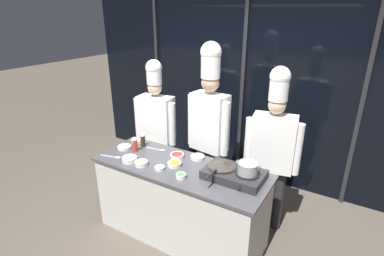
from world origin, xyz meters
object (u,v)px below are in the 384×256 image
serving_spoon_slotted (115,157)px  chef_head (156,121)px  prep_bowl_noodles (198,157)px  serving_spoon_solid (160,150)px  portable_stove (234,174)px  prep_bowl_mushrooms (141,163)px  chef_line (273,143)px  prep_bowl_rice (160,168)px  prep_bowl_scallions (181,176)px  prep_bowl_shrimp (124,147)px  prep_bowl_chili_flakes (177,155)px  prep_bowl_carrots (175,164)px  frying_pan (222,165)px  prep_bowl_onion (130,159)px  prep_bowl_ginger (137,140)px  stock_pot (248,168)px  squeeze_bottle_soy (143,140)px  chef_sous (209,119)px  squeeze_bottle_chili (135,144)px

serving_spoon_slotted → chef_head: (-0.06, 0.85, 0.15)m
prep_bowl_noodles → serving_spoon_solid: 0.49m
portable_stove → prep_bowl_mushrooms: bearing=-164.6°
serving_spoon_slotted → chef_line: size_ratio=0.13×
serving_spoon_solid → prep_bowl_rice: bearing=-53.1°
prep_bowl_rice → chef_head: (-0.65, 0.80, 0.14)m
prep_bowl_mushrooms → prep_bowl_scallions: (0.50, 0.00, -0.00)m
prep_bowl_shrimp → prep_bowl_scallions: 0.96m
prep_bowl_chili_flakes → prep_bowl_mushrooms: bearing=-122.2°
prep_bowl_rice → prep_bowl_carrots: 0.17m
prep_bowl_carrots → serving_spoon_slotted: bearing=-164.4°
frying_pan → serving_spoon_slotted: (-1.19, -0.28, -0.11)m
prep_bowl_onion → serving_spoon_solid: prep_bowl_onion is taller
portable_stove → frying_pan: frying_pan is taller
frying_pan → prep_bowl_ginger: frying_pan is taller
stock_pot → squeeze_bottle_soy: 1.38m
serving_spoon_slotted → prep_bowl_shrimp: bearing=107.1°
prep_bowl_chili_flakes → chef_sous: bearing=69.4°
prep_bowl_mushrooms → prep_bowl_ginger: prep_bowl_mushrooms is taller
prep_bowl_mushrooms → prep_bowl_chili_flakes: bearing=57.8°
chef_sous → prep_bowl_carrots: bearing=91.1°
prep_bowl_noodles → prep_bowl_onion: size_ratio=0.93×
squeeze_bottle_chili → prep_bowl_rice: squeeze_bottle_chili is taller
prep_bowl_rice → prep_bowl_chili_flakes: prep_bowl_chili_flakes is taller
prep_bowl_noodles → prep_bowl_mushrooms: bearing=-135.0°
prep_bowl_onion → chef_sous: 1.02m
portable_stove → prep_bowl_carrots: 0.65m
prep_bowl_ginger → chef_head: size_ratio=0.08×
prep_bowl_carrots → prep_bowl_noodles: 0.30m
prep_bowl_shrimp → prep_bowl_scallions: size_ratio=1.55×
prep_bowl_rice → prep_bowl_noodles: size_ratio=0.68×
prep_bowl_scallions → chef_line: bearing=53.2°
squeeze_bottle_chili → prep_bowl_rice: size_ratio=1.78×
frying_pan → prep_bowl_shrimp: 1.26m
serving_spoon_slotted → serving_spoon_solid: same height
prep_bowl_ginger → chef_head: chef_head is taller
prep_bowl_shrimp → chef_line: (1.58, 0.64, 0.17)m
squeeze_bottle_chili → chef_line: (1.42, 0.63, 0.10)m
serving_spoon_slotted → prep_bowl_ginger: bearing=99.2°
prep_bowl_rice → prep_bowl_onion: 0.39m
squeeze_bottle_soy → prep_bowl_onion: 0.40m
prep_bowl_shrimp → squeeze_bottle_soy: bearing=48.0°
portable_stove → prep_bowl_noodles: 0.54m
prep_bowl_ginger → prep_bowl_onion: (0.27, -0.44, 0.01)m
prep_bowl_mushrooms → prep_bowl_carrots: prep_bowl_mushrooms is taller
prep_bowl_shrimp → chef_line: chef_line is taller
prep_bowl_noodles → serving_spoon_slotted: bearing=-150.4°
prep_bowl_ginger → prep_bowl_scallions: prep_bowl_scallions is taller
serving_spoon_solid → prep_bowl_shrimp: bearing=-155.5°
squeeze_bottle_soy → squeeze_bottle_chili: (0.01, -0.15, 0.00)m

